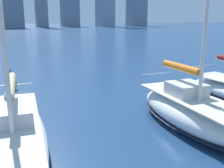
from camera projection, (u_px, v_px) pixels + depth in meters
sailboat_orange at (190, 110)px, 11.43m from camera, size 2.52×6.70×11.96m
sailboat_tan at (14, 135)px, 9.39m from camera, size 2.89×9.58×9.13m
channel_buoy at (12, 84)px, 17.68m from camera, size 0.70×0.70×1.40m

